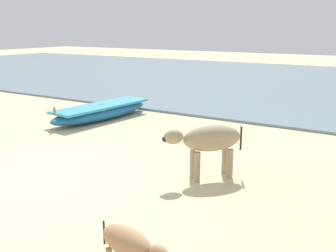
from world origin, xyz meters
name	(u,v)px	position (x,y,z in m)	size (l,w,h in m)	color
ground	(34,177)	(0.00, 0.00, 0.00)	(80.00, 80.00, 0.00)	beige
sea_water	(277,81)	(0.00, 16.56, 0.04)	(60.00, 20.00, 0.08)	slate
fishing_boat_1	(102,111)	(-2.23, 4.65, 0.27)	(1.43, 4.04, 0.69)	#1E669E
cow_adult_dun	(209,140)	(3.01, 1.82, 0.78)	(1.33, 1.42, 1.08)	tan
calf_near_tan	(129,245)	(3.70, -1.71, 0.50)	(1.07, 0.43, 0.70)	tan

